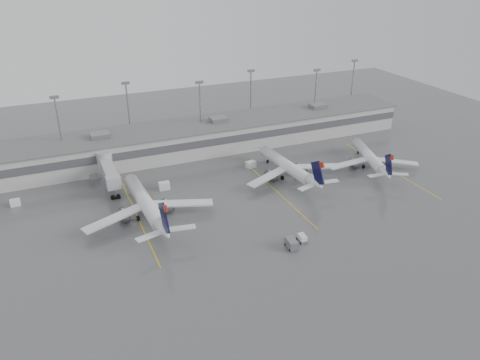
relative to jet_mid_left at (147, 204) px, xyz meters
name	(u,v)px	position (x,y,z in m)	size (l,w,h in m)	color
ground	(253,258)	(15.35, -24.01, -3.37)	(260.00, 260.00, 0.00)	#575759
terminal	(171,141)	(15.35, 33.97, 0.80)	(152.00, 17.00, 9.45)	#A9A8A3
light_masts	(164,110)	(15.35, 39.74, 8.65)	(142.40, 8.00, 20.60)	gray
jet_bridge_right	(108,169)	(-5.15, 21.71, 0.49)	(4.00, 17.20, 7.00)	#9A9C9F
stand_markings	(211,204)	(15.35, -0.01, -3.37)	(105.25, 40.00, 0.01)	yellow
jet_mid_left	(147,204)	(0.00, 0.00, 0.00)	(29.92, 33.59, 10.86)	silver
jet_mid_right	(288,167)	(39.43, 5.94, -0.25)	(27.70, 31.14, 10.07)	silver
jet_far_right	(371,158)	(63.57, 2.58, -0.48)	(24.55, 27.95, 9.32)	silver
baggage_tug	(302,239)	(27.25, -22.63, -2.75)	(1.76, 2.58, 1.59)	white
baggage_cart	(291,244)	(24.05, -23.83, -2.34)	(1.97, 3.20, 1.98)	slate
gse_uld_a	(15,203)	(-27.67, 17.69, -2.58)	(2.25, 1.50, 1.60)	white
gse_uld_b	(164,186)	(7.13, 12.11, -2.41)	(2.73, 1.82, 1.93)	white
gse_uld_c	(251,164)	(32.96, 15.73, -2.47)	(2.56, 1.71, 1.81)	white
gse_loader	(95,180)	(-8.68, 22.01, -2.30)	(2.15, 3.44, 2.15)	slate
cone_b	(153,196)	(3.39, 9.08, -3.01)	(0.46, 0.46, 0.73)	orange
cone_c	(270,174)	(35.59, 8.79, -2.98)	(0.49, 0.49, 0.78)	orange
cone_d	(354,163)	(60.76, 5.98, -3.03)	(0.43, 0.43, 0.69)	orange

